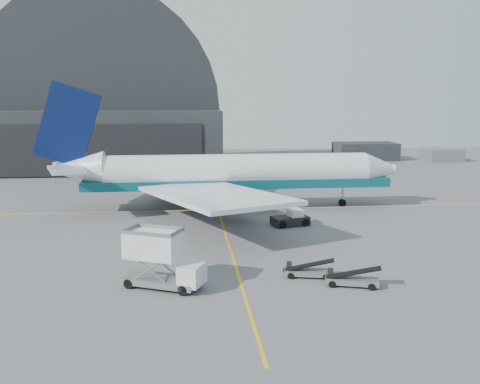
{
  "coord_description": "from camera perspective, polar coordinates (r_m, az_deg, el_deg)",
  "views": [
    {
      "loc": [
        -4.39,
        -49.13,
        14.99
      ],
      "look_at": [
        1.67,
        8.2,
        4.5
      ],
      "focal_mm": 40.0,
      "sensor_mm": 36.0,
      "label": 1
    }
  ],
  "objects": [
    {
      "name": "distant_bldg_b",
      "position": [
        132.18,
        20.74,
        3.13
      ],
      "size": [
        8.0,
        6.0,
        2.8
      ],
      "primitive_type": "cube",
      "color": "slate",
      "rests_on": "ground"
    },
    {
      "name": "belt_loader_a",
      "position": [
        45.4,
        7.23,
        -8.39
      ],
      "size": [
        4.31,
        2.21,
        1.61
      ],
      "rotation": [
        0.0,
        0.0,
        -0.23
      ],
      "color": "slate",
      "rests_on": "ground"
    },
    {
      "name": "pushback_tug",
      "position": [
        62.66,
        5.46,
        -2.89
      ],
      "size": [
        4.64,
        3.36,
        1.94
      ],
      "rotation": [
        0.0,
        0.0,
        0.26
      ],
      "color": "black",
      "rests_on": "ground"
    },
    {
      "name": "ground",
      "position": [
        51.56,
        -0.9,
        -6.59
      ],
      "size": [
        200.0,
        200.0,
        0.0
      ],
      "primitive_type": "plane",
      "color": "#565659",
      "rests_on": "ground"
    },
    {
      "name": "taxi_lines",
      "position": [
        63.74,
        -1.92,
        -3.29
      ],
      "size": [
        80.0,
        42.12,
        0.02
      ],
      "color": "#EDAE16",
      "rests_on": "ground"
    },
    {
      "name": "hangar",
      "position": [
        115.56,
        -14.92,
        7.27
      ],
      "size": [
        50.0,
        28.3,
        28.0
      ],
      "color": "black",
      "rests_on": "ground"
    },
    {
      "name": "traffic_cone",
      "position": [
        49.01,
        -4.57,
        -7.26
      ],
      "size": [
        0.32,
        0.32,
        0.47
      ],
      "color": "#E74307",
      "rests_on": "ground"
    },
    {
      "name": "airliner",
      "position": [
        70.8,
        -1.85,
        1.97
      ],
      "size": [
        48.15,
        46.7,
        16.9
      ],
      "color": "white",
      "rests_on": "ground"
    },
    {
      "name": "catering_truck",
      "position": [
        42.65,
        -8.49,
        -7.19
      ],
      "size": [
        6.86,
        4.85,
        4.44
      ],
      "rotation": [
        0.0,
        0.0,
        -0.43
      ],
      "color": "slate",
      "rests_on": "ground"
    },
    {
      "name": "distant_bldg_a",
      "position": [
        129.21,
        13.18,
        3.38
      ],
      "size": [
        14.0,
        8.0,
        4.0
      ],
      "primitive_type": "cube",
      "color": "black",
      "rests_on": "ground"
    },
    {
      "name": "belt_loader_b",
      "position": [
        43.93,
        11.78,
        -9.14
      ],
      "size": [
        4.53,
        2.61,
        1.7
      ],
      "rotation": [
        0.0,
        0.0,
        -0.3
      ],
      "color": "slate",
      "rests_on": "ground"
    }
  ]
}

